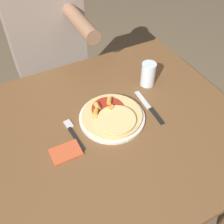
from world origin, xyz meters
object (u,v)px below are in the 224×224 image
plate (112,118)px  pizza (112,115)px  fork (73,133)px  person_diner (47,40)px  dining_table (107,142)px  knife (149,107)px  drinking_glass (148,74)px

plate → pizza: 0.02m
fork → person_diner: (0.11, 0.69, 0.02)m
dining_table → pizza: 0.13m
dining_table → fork: size_ratio=6.42×
knife → drinking_glass: drinking_glass is taller
fork → person_diner: 0.69m
knife → person_diner: 0.74m
knife → drinking_glass: bearing=61.2°
fork → drinking_glass: bearing=16.3°
pizza → dining_table: bearing=-144.3°
knife → person_diner: (-0.23, 0.70, 0.02)m
person_diner → drinking_glass: bearing=-60.9°
person_diner → dining_table: bearing=-88.3°
plate → knife: plate is taller
dining_table → fork: bearing=166.2°
pizza → person_diner: 0.69m
dining_table → person_diner: 0.73m
pizza → fork: (-0.17, 0.01, -0.02)m
dining_table → pizza: (0.04, 0.03, 0.12)m
knife → person_diner: person_diner is taller
pizza → knife: bearing=-4.1°
dining_table → fork: (-0.13, 0.03, 0.10)m
dining_table → pizza: size_ratio=4.52×
dining_table → person_diner: size_ratio=0.90×
fork → pizza: bearing=-1.7°
plate → knife: size_ratio=1.24×
fork → dining_table: bearing=-13.8°
plate → drinking_glass: (0.25, 0.12, 0.05)m
dining_table → plate: bearing=39.6°
pizza → fork: bearing=178.3°
knife → drinking_glass: (0.08, 0.14, 0.05)m
fork → person_diner: bearing=80.7°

